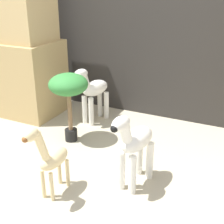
{
  "coord_description": "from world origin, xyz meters",
  "views": [
    {
      "loc": [
        0.88,
        -1.4,
        1.38
      ],
      "look_at": [
        -0.2,
        0.84,
        0.33
      ],
      "focal_mm": 50.0,
      "sensor_mm": 36.0,
      "label": 1
    }
  ],
  "objects_px": {
    "zebra_right": "(134,144)",
    "potted_palm_front": "(68,88)",
    "zebra_left": "(93,91)",
    "giraffe_figurine": "(50,157)"
  },
  "relations": [
    {
      "from": "zebra_left",
      "to": "giraffe_figurine",
      "type": "height_order",
      "value": "zebra_left"
    },
    {
      "from": "zebra_right",
      "to": "giraffe_figurine",
      "type": "height_order",
      "value": "zebra_right"
    },
    {
      "from": "giraffe_figurine",
      "to": "potted_palm_front",
      "type": "relative_size",
      "value": 0.89
    },
    {
      "from": "zebra_right",
      "to": "zebra_left",
      "type": "xyz_separation_m",
      "value": [
        -0.8,
        0.86,
        0.0
      ]
    },
    {
      "from": "giraffe_figurine",
      "to": "zebra_left",
      "type": "bearing_deg",
      "value": 105.73
    },
    {
      "from": "potted_palm_front",
      "to": "zebra_left",
      "type": "bearing_deg",
      "value": 92.06
    },
    {
      "from": "zebra_left",
      "to": "giraffe_figurine",
      "type": "relative_size",
      "value": 1.05
    },
    {
      "from": "zebra_right",
      "to": "potted_palm_front",
      "type": "relative_size",
      "value": 0.94
    },
    {
      "from": "zebra_left",
      "to": "giraffe_figurine",
      "type": "distance_m",
      "value": 1.25
    },
    {
      "from": "zebra_right",
      "to": "potted_palm_front",
      "type": "bearing_deg",
      "value": 153.36
    }
  ]
}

